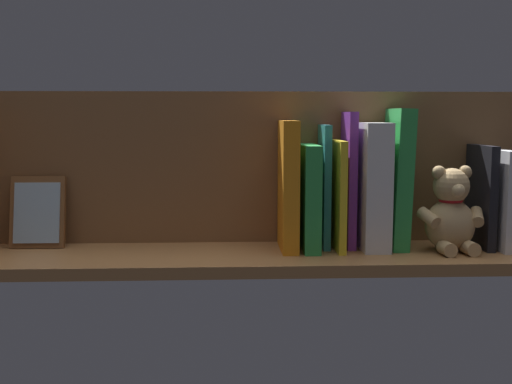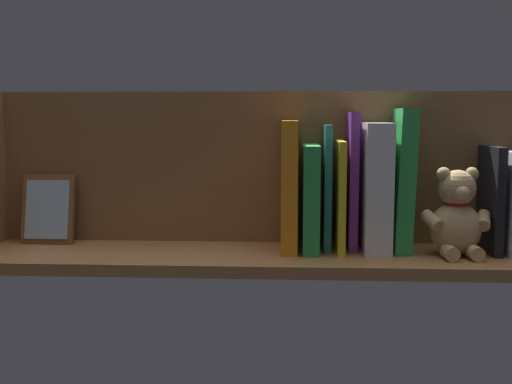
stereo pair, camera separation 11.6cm
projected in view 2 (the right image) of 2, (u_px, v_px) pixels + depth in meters
ground_plane at (256, 257)px, 117.59cm from camera, size 109.67×24.03×2.20cm
shelf_back_panel at (259, 167)px, 125.31cm from camera, size 109.67×1.50×30.14cm
book_0 at (508, 202)px, 115.40cm from camera, size 2.34×13.89×18.95cm
book_1 at (490, 199)px, 116.34cm from camera, size 1.64×12.23×19.78cm
teddy_bear at (456, 217)px, 113.37cm from camera, size 13.09×10.66×16.16cm
book_2 at (402, 180)px, 117.19cm from camera, size 3.86×11.47×26.78cm
dictionary_thick_white at (376, 187)px, 116.99cm from camera, size 4.95×12.55×24.07cm
book_3 at (352, 181)px, 118.80cm from camera, size 1.62×9.31×26.10cm
book_4 at (340, 196)px, 117.43cm from camera, size 1.34×13.01×20.78cm
book_5 at (327, 187)px, 119.18cm from camera, size 1.35×9.38×23.66cm
book_6 at (311, 198)px, 117.65cm from camera, size 3.03×13.27×19.97cm
book_7 at (290, 186)px, 117.74cm from camera, size 3.03×12.99×24.47cm
picture_frame_leaning at (48, 209)px, 125.00cm from camera, size 10.36×4.38×13.87cm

